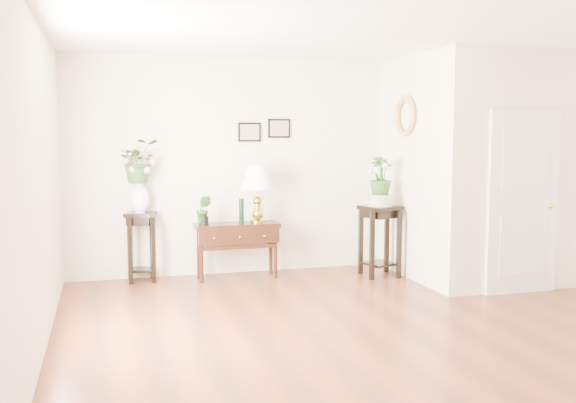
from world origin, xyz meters
name	(u,v)px	position (x,y,z in m)	size (l,w,h in m)	color
floor	(380,326)	(0.00, 0.00, 0.00)	(6.00, 5.50, 0.02)	brown
ceiling	(384,26)	(0.00, 0.00, 2.80)	(6.00, 5.50, 0.02)	white
wall_back	(297,166)	(0.00, 2.75, 1.40)	(6.00, 0.02, 2.80)	beige
wall_left	(37,187)	(-3.00, 0.00, 1.40)	(0.02, 5.50, 2.80)	beige
partition	(475,167)	(2.10, 1.77, 1.40)	(1.80, 1.95, 2.80)	beige
door	(523,202)	(2.10, 0.78, 1.05)	(0.90, 0.05, 2.10)	silver
art_print_left	(249,132)	(-0.65, 2.73, 1.85)	(0.30, 0.02, 0.25)	black
art_print_right	(279,128)	(-0.25, 2.73, 1.90)	(0.30, 0.02, 0.25)	black
wall_ornament	(405,116)	(1.16, 1.90, 2.05)	(0.51, 0.51, 0.07)	#C78740
console_table	(237,251)	(-0.90, 2.39, 0.35)	(1.06, 0.35, 0.71)	black
table_lamp	(257,195)	(-0.63, 2.39, 1.06)	(0.42, 0.42, 0.74)	#AD9526
green_vase	(241,210)	(-0.84, 2.39, 0.88)	(0.06, 0.06, 0.31)	black
potted_plant	(204,211)	(-1.31, 2.39, 0.88)	(0.19, 0.15, 0.34)	#234D17
plant_stand_a	(141,247)	(-2.07, 2.56, 0.43)	(0.34, 0.34, 0.86)	black
porcelain_vase	(140,194)	(-2.07, 2.56, 1.09)	(0.23, 0.23, 0.41)	white
lily_arrangement	(139,158)	(-2.07, 2.56, 1.53)	(0.49, 0.42, 0.54)	#234D17
plant_stand_b	(380,241)	(0.90, 2.03, 0.46)	(0.43, 0.43, 0.91)	black
ceramic_bowl	(380,200)	(0.90, 2.03, 0.99)	(0.32, 0.32, 0.14)	#B7AB99
narcissus	(381,177)	(0.90, 2.03, 1.29)	(0.28, 0.28, 0.51)	#234D17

